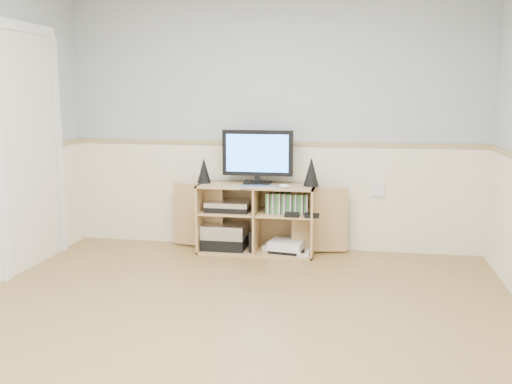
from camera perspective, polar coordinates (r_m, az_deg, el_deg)
room at (r=3.42m, az=-4.57°, el=5.12°), size 4.04×4.54×2.54m
media_cabinet at (r=5.44m, az=0.16°, el=-2.50°), size 1.70×0.41×0.65m
monitor at (r=5.35m, az=0.16°, el=3.74°), size 0.67×0.18×0.51m
speaker_left at (r=5.45m, az=-5.23°, el=2.17°), size 0.13×0.13×0.24m
speaker_right at (r=5.27m, az=5.55°, el=2.03°), size 0.14×0.14×0.27m
keyboard at (r=5.19m, az=0.24°, el=0.55°), size 0.34×0.17×0.01m
mouse at (r=5.15m, az=2.87°, el=0.60°), size 0.11×0.08×0.04m
av_components at (r=5.48m, az=-2.98°, el=-3.65°), size 0.50×0.31×0.47m
game_consoles at (r=5.41m, az=2.99°, el=-5.45°), size 0.46×0.30×0.11m
game_cases at (r=5.30m, az=3.14°, el=-1.15°), size 0.39×0.13×0.19m
wall_outlet at (r=5.48m, az=12.04°, el=0.22°), size 0.12×0.03×0.12m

